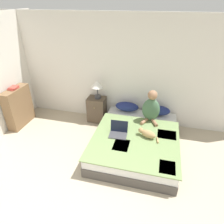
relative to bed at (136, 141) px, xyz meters
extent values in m
cube|color=silver|center=(-0.51, 1.12, 1.08)|extent=(6.13, 0.05, 2.55)
cube|color=#4C4742|center=(0.00, 0.01, -0.09)|extent=(1.63, 2.08, 0.20)
cube|color=silver|center=(0.00, 0.01, 0.09)|extent=(1.61, 2.05, 0.16)
cube|color=#758E56|center=(0.00, -0.20, 0.18)|extent=(1.68, 1.67, 0.02)
cube|color=#B2BC70|center=(-0.23, -0.44, 0.19)|extent=(0.29, 0.36, 0.01)
cube|color=#B2BC70|center=(0.62, -0.81, 0.19)|extent=(0.26, 0.32, 0.01)
cube|color=#B2BC70|center=(0.60, 0.11, 0.19)|extent=(0.37, 0.32, 0.01)
ellipsoid|color=navy|center=(-0.37, 0.88, 0.30)|extent=(0.56, 0.28, 0.22)
ellipsoid|color=navy|center=(0.37, 0.88, 0.30)|extent=(0.56, 0.28, 0.22)
ellipsoid|color=#476B4C|center=(0.22, 0.58, 0.46)|extent=(0.38, 0.21, 0.53)
sphere|color=#9E7051|center=(0.22, 0.58, 0.81)|extent=(0.20, 0.20, 0.20)
cylinder|color=#9E7051|center=(0.11, 0.45, 0.23)|extent=(0.18, 0.27, 0.07)
cylinder|color=#9E7051|center=(0.32, 0.45, 0.23)|extent=(0.18, 0.27, 0.07)
ellipsoid|color=tan|center=(0.24, -0.08, 0.27)|extent=(0.33, 0.25, 0.15)
sphere|color=tan|center=(0.08, -0.02, 0.29)|extent=(0.11, 0.11, 0.11)
cone|color=tan|center=(0.07, -0.04, 0.33)|extent=(0.05, 0.05, 0.05)
cone|color=tan|center=(0.09, 0.01, 0.33)|extent=(0.05, 0.05, 0.05)
cylinder|color=tan|center=(0.43, -0.15, 0.21)|extent=(0.06, 0.17, 0.03)
cube|color=#424247|center=(-0.35, -0.18, 0.20)|extent=(0.36, 0.26, 0.02)
cube|color=black|center=(-0.36, -0.03, 0.33)|extent=(0.35, 0.08, 0.24)
cube|color=brown|center=(-1.14, 0.87, 0.13)|extent=(0.44, 0.35, 0.63)
sphere|color=tan|center=(-1.14, 0.68, 0.27)|extent=(0.03, 0.03, 0.03)
cylinder|color=#38383D|center=(-1.10, 0.87, 0.48)|extent=(0.15, 0.15, 0.08)
cylinder|color=#38383D|center=(-1.10, 0.87, 0.63)|extent=(0.02, 0.02, 0.22)
cone|color=white|center=(-1.10, 0.87, 0.83)|extent=(0.30, 0.30, 0.17)
cube|color=brown|center=(-2.92, 0.24, 0.29)|extent=(0.25, 0.76, 0.95)
cube|color=#B24238|center=(-2.93, 0.23, 0.77)|extent=(0.19, 0.25, 0.02)
cube|color=#B24238|center=(-2.92, 0.25, 0.80)|extent=(0.19, 0.24, 0.03)
camera|label=1|loc=(0.33, -3.32, 2.60)|focal=32.00mm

